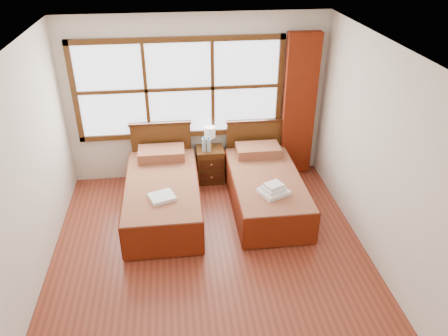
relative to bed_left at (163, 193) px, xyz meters
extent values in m
plane|color=brown|center=(0.58, -1.20, -0.31)|extent=(4.50, 4.50, 0.00)
plane|color=white|center=(0.58, -1.20, 2.29)|extent=(4.50, 4.50, 0.00)
plane|color=silver|center=(0.58, 1.05, 0.99)|extent=(4.00, 0.00, 4.00)
plane|color=silver|center=(-1.42, -1.20, 0.99)|extent=(0.00, 4.50, 4.50)
plane|color=silver|center=(2.58, -1.20, 0.99)|extent=(0.00, 4.50, 4.50)
cube|color=white|center=(0.33, 1.02, 1.19)|extent=(3.00, 0.02, 1.40)
cube|color=#4E2C11|center=(0.33, 1.00, 0.45)|extent=(3.16, 0.06, 0.08)
cube|color=#4E2C11|center=(0.33, 1.00, 1.93)|extent=(3.16, 0.06, 0.08)
cube|color=#4E2C11|center=(-1.21, 1.00, 1.19)|extent=(0.08, 0.06, 1.56)
cube|color=#4E2C11|center=(1.87, 1.00, 1.19)|extent=(0.08, 0.06, 1.56)
cube|color=#4E2C11|center=(-0.17, 1.00, 1.19)|extent=(0.05, 0.05, 1.40)
cube|color=#4E2C11|center=(0.83, 1.00, 1.19)|extent=(0.05, 0.05, 1.40)
cube|color=#4E2C11|center=(0.33, 1.00, 1.19)|extent=(3.00, 0.05, 0.05)
cube|color=maroon|center=(2.18, 0.91, 0.86)|extent=(0.50, 0.16, 2.30)
cube|color=#3E1D0C|center=(0.00, -0.07, -0.16)|extent=(0.89, 1.79, 0.29)
cube|color=#63150E|center=(0.00, -0.07, 0.11)|extent=(1.00, 1.98, 0.24)
cube|color=#671E0A|center=(-0.50, -0.07, -0.04)|extent=(0.03, 1.98, 0.49)
cube|color=#671E0A|center=(0.50, -0.07, -0.04)|extent=(0.03, 1.98, 0.49)
cube|color=#671E0A|center=(0.00, -1.05, -0.04)|extent=(1.00, 0.03, 0.49)
cube|color=#63150E|center=(0.00, 0.65, 0.31)|extent=(0.70, 0.41, 0.16)
cube|color=#4E2C11|center=(0.00, 0.94, 0.18)|extent=(0.93, 0.06, 0.97)
cube|color=#3E1D0C|center=(0.00, 0.94, 0.68)|extent=(0.97, 0.08, 0.04)
cube|color=#3E1D0C|center=(1.49, -0.07, -0.17)|extent=(0.86, 1.72, 0.28)
cube|color=#63150E|center=(1.49, -0.07, 0.09)|extent=(0.96, 1.91, 0.23)
cube|color=#671E0A|center=(1.01, -0.07, -0.05)|extent=(0.03, 1.91, 0.48)
cube|color=#671E0A|center=(1.98, -0.07, -0.05)|extent=(0.03, 1.91, 0.48)
cube|color=#671E0A|center=(1.49, -1.02, -0.05)|extent=(0.96, 0.03, 0.48)
cube|color=#63150E|center=(1.49, 0.62, 0.28)|extent=(0.67, 0.39, 0.15)
cube|color=#4E2C11|center=(1.49, 0.94, 0.16)|extent=(0.90, 0.06, 0.93)
cube|color=#3E1D0C|center=(1.49, 0.94, 0.64)|extent=(0.93, 0.08, 0.04)
cube|color=#4E2C11|center=(0.76, 0.80, -0.02)|extent=(0.43, 0.38, 0.57)
cube|color=#3E1D0C|center=(0.76, 0.60, -0.13)|extent=(0.38, 0.02, 0.17)
cube|color=#3E1D0C|center=(0.76, 0.60, 0.09)|extent=(0.38, 0.02, 0.17)
sphere|color=#AD7E3A|center=(0.76, 0.58, -0.13)|extent=(0.03, 0.03, 0.03)
sphere|color=#AD7E3A|center=(0.76, 0.58, 0.09)|extent=(0.03, 0.03, 0.03)
cube|color=white|center=(0.01, -0.49, 0.25)|extent=(0.39, 0.36, 0.05)
cube|color=white|center=(1.49, -0.51, 0.24)|extent=(0.45, 0.43, 0.06)
cube|color=white|center=(1.49, -0.51, 0.29)|extent=(0.34, 0.32, 0.05)
cube|color=white|center=(1.49, -0.51, 0.34)|extent=(0.28, 0.26, 0.04)
cylinder|color=gold|center=(0.77, 0.89, 0.27)|extent=(0.10, 0.10, 0.02)
cylinder|color=gold|center=(0.77, 0.89, 0.36)|extent=(0.02, 0.02, 0.14)
cylinder|color=white|center=(0.77, 0.89, 0.51)|extent=(0.17, 0.17, 0.17)
cylinder|color=#A6C4D6|center=(0.66, 0.73, 0.37)|extent=(0.06, 0.06, 0.21)
cylinder|color=blue|center=(0.66, 0.73, 0.49)|extent=(0.03, 0.03, 0.03)
cylinder|color=#A6C4D6|center=(0.73, 0.72, 0.37)|extent=(0.06, 0.06, 0.21)
cylinder|color=blue|center=(0.73, 0.72, 0.48)|extent=(0.03, 0.03, 0.03)
camera|label=1|loc=(0.24, -5.33, 3.40)|focal=35.00mm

